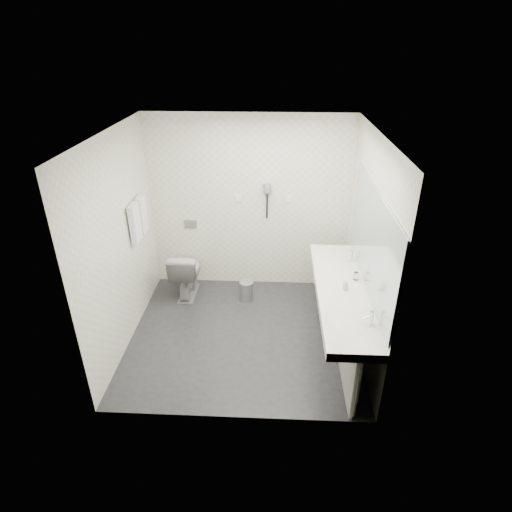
{
  "coord_description": "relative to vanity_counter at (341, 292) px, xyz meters",
  "views": [
    {
      "loc": [
        0.36,
        -4.23,
        3.36
      ],
      "look_at": [
        0.15,
        0.15,
        1.05
      ],
      "focal_mm": 29.5,
      "sensor_mm": 36.0,
      "label": 1
    }
  ],
  "objects": [
    {
      "name": "wall_back",
      "position": [
        -1.12,
        1.5,
        0.45
      ],
      "size": [
        2.8,
        0.0,
        2.8
      ],
      "primitive_type": "plane",
      "rotation": [
        1.57,
        0.0,
        0.0
      ],
      "color": "white",
      "rests_on": "floor"
    },
    {
      "name": "basin_near",
      "position": [
        0.0,
        -0.65,
        0.04
      ],
      "size": [
        0.4,
        0.31,
        0.05
      ],
      "primitive_type": "ellipsoid",
      "color": "white",
      "rests_on": "vanity_counter"
    },
    {
      "name": "faucet_far",
      "position": [
        0.19,
        0.65,
        0.12
      ],
      "size": [
        0.04,
        0.04,
        0.15
      ],
      "primitive_type": "cylinder",
      "color": "silver",
      "rests_on": "vanity_counter"
    },
    {
      "name": "toilet",
      "position": [
        -2.01,
        1.12,
        -0.45
      ],
      "size": [
        0.41,
        0.7,
        0.7
      ],
      "primitive_type": "imported",
      "rotation": [
        0.0,
        0.0,
        3.12
      ],
      "color": "white",
      "rests_on": "floor"
    },
    {
      "name": "vanity_counter",
      "position": [
        0.0,
        0.0,
        0.0
      ],
      "size": [
        0.55,
        2.2,
        0.1
      ],
      "primitive_type": "cube",
      "color": "white",
      "rests_on": "floor"
    },
    {
      "name": "glass_left",
      "position": [
        0.19,
        0.2,
        0.1
      ],
      "size": [
        0.06,
        0.06,
        0.1
      ],
      "primitive_type": "cylinder",
      "rotation": [
        0.0,
        0.0,
        0.12
      ],
      "color": "silver",
      "rests_on": "vanity_counter"
    },
    {
      "name": "flush_plate",
      "position": [
        -1.98,
        1.49,
        0.15
      ],
      "size": [
        0.18,
        0.02,
        0.12
      ],
      "primitive_type": "cube",
      "color": "#B2B5BA",
      "rests_on": "wall_back"
    },
    {
      "name": "ceiling",
      "position": [
        -1.12,
        0.2,
        1.7
      ],
      "size": [
        2.8,
        2.8,
        0.0
      ],
      "primitive_type": "plane",
      "rotation": [
        3.14,
        0.0,
        0.0
      ],
      "color": "white",
      "rests_on": "wall_back"
    },
    {
      "name": "floor",
      "position": [
        -1.12,
        0.2,
        -0.8
      ],
      "size": [
        2.8,
        2.8,
        0.0
      ],
      "primitive_type": "plane",
      "color": "#27272B",
      "rests_on": "ground"
    },
    {
      "name": "wall_front",
      "position": [
        -1.12,
        -1.1,
        0.45
      ],
      "size": [
        2.8,
        0.0,
        2.8
      ],
      "primitive_type": "plane",
      "rotation": [
        -1.57,
        0.0,
        0.0
      ],
      "color": "white",
      "rests_on": "floor"
    },
    {
      "name": "basin_far",
      "position": [
        0.0,
        0.65,
        0.04
      ],
      "size": [
        0.4,
        0.31,
        0.05
      ],
      "primitive_type": "ellipsoid",
      "color": "white",
      "rests_on": "vanity_counter"
    },
    {
      "name": "soap_bottle_a",
      "position": [
        0.04,
        -0.02,
        0.11
      ],
      "size": [
        0.06,
        0.06,
        0.11
      ],
      "primitive_type": "imported",
      "rotation": [
        0.0,
        0.0,
        0.08
      ],
      "color": "white",
      "rests_on": "vanity_counter"
    },
    {
      "name": "dryer_cradle",
      "position": [
        -0.88,
        1.47,
        0.7
      ],
      "size": [
        0.1,
        0.04,
        0.14
      ],
      "primitive_type": "cube",
      "color": "gray",
      "rests_on": "wall_back"
    },
    {
      "name": "dryer_cord",
      "position": [
        -0.88,
        1.46,
        0.45
      ],
      "size": [
        0.02,
        0.02,
        0.35
      ],
      "primitive_type": "cylinder",
      "color": "black",
      "rests_on": "dryer_cradle"
    },
    {
      "name": "towel_rail",
      "position": [
        -2.47,
        0.75,
        0.75
      ],
      "size": [
        0.02,
        0.62,
        0.02
      ],
      "primitive_type": "cylinder",
      "rotation": [
        1.57,
        0.0,
        0.0
      ],
      "color": "silver",
      "rests_on": "wall_left"
    },
    {
      "name": "towel_far",
      "position": [
        -2.46,
        0.89,
        0.53
      ],
      "size": [
        0.07,
        0.24,
        0.48
      ],
      "primitive_type": "cube",
      "color": "white",
      "rests_on": "towel_rail"
    },
    {
      "name": "towel_near",
      "position": [
        -2.46,
        0.61,
        0.53
      ],
      "size": [
        0.07,
        0.24,
        0.48
      ],
      "primitive_type": "cube",
      "color": "white",
      "rests_on": "towel_rail"
    },
    {
      "name": "vanity_post_far",
      "position": [
        0.05,
        1.04,
        -0.42
      ],
      "size": [
        0.06,
        0.06,
        0.75
      ],
      "primitive_type": "cylinder",
      "color": "silver",
      "rests_on": "floor"
    },
    {
      "name": "faucet_near",
      "position": [
        0.19,
        -0.65,
        0.12
      ],
      "size": [
        0.04,
        0.04,
        0.15
      ],
      "primitive_type": "cylinder",
      "color": "silver",
      "rests_on": "vanity_counter"
    },
    {
      "name": "switch_plate_b",
      "position": [
        -0.57,
        1.49,
        0.55
      ],
      "size": [
        0.09,
        0.02,
        0.09
      ],
      "primitive_type": "cube",
      "color": "white",
      "rests_on": "wall_back"
    },
    {
      "name": "mirror",
      "position": [
        0.26,
        0.0,
        0.65
      ],
      "size": [
        0.02,
        2.2,
        1.05
      ],
      "primitive_type": "cube",
      "color": "#B2BCC6",
      "rests_on": "wall_right"
    },
    {
      "name": "dryer_barrel",
      "position": [
        -0.88,
        1.4,
        0.73
      ],
      "size": [
        0.08,
        0.14,
        0.08
      ],
      "primitive_type": "cylinder",
      "rotation": [
        1.57,
        0.0,
        0.0
      ],
      "color": "gray",
      "rests_on": "dryer_cradle"
    },
    {
      "name": "vanity_post_near",
      "position": [
        0.05,
        -1.04,
        -0.42
      ],
      "size": [
        0.06,
        0.06,
        0.75
      ],
      "primitive_type": "cylinder",
      "color": "silver",
      "rests_on": "floor"
    },
    {
      "name": "vanity_panel",
      "position": [
        0.02,
        0.0,
        -0.42
      ],
      "size": [
        0.03,
        2.15,
        0.75
      ],
      "primitive_type": "cube",
      "color": "#9B9B93",
      "rests_on": "floor"
    },
    {
      "name": "wall_right",
      "position": [
        0.27,
        0.2,
        0.45
      ],
      "size": [
        0.0,
        2.6,
        2.6
      ],
      "primitive_type": "plane",
      "rotation": [
        1.57,
        0.0,
        -1.57
      ],
      "color": "white",
      "rests_on": "floor"
    },
    {
      "name": "pedal_bin",
      "position": [
        -1.14,
        1.0,
        -0.66
      ],
      "size": [
        0.23,
        0.23,
        0.28
      ],
      "primitive_type": "cylinder",
      "rotation": [
        0.0,
        0.0,
        -0.15
      ],
      "color": "#B2B5BA",
      "rests_on": "floor"
    },
    {
      "name": "bin_lid",
      "position": [
        -1.14,
        1.0,
        -0.52
      ],
      "size": [
        0.2,
        0.2,
        0.02
      ],
      "primitive_type": "cylinder",
      "color": "#B2B5BA",
      "rests_on": "pedal_bin"
    },
    {
      "name": "wall_left",
      "position": [
        -2.52,
        0.2,
        0.45
      ],
      "size": [
        0.0,
        2.6,
        2.6
      ],
      "primitive_type": "plane",
      "rotation": [
        1.57,
        0.0,
        1.57
      ],
      "color": "white",
      "rests_on": "floor"
    },
    {
      "name": "switch_plate_a",
      "position": [
        -1.27,
        1.49,
        0.55
      ],
      "size": [
        0.09,
        0.02,
        0.09
      ],
      "primitive_type": "cube",
      "color": "white",
      "rests_on": "wall_back"
    }
  ]
}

